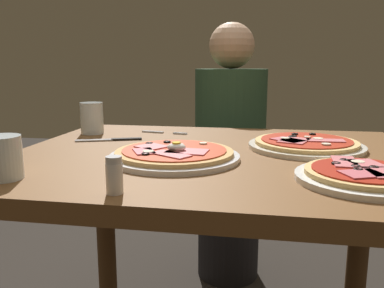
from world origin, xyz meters
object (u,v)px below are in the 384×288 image
knife (114,139)px  diner_person (230,161)px  pizza_across_right (363,176)px  dining_table (214,202)px  fork (161,132)px  salt_shaker (114,175)px  water_glass_far (2,161)px  water_glass_near (92,120)px  pizza_foreground (174,154)px  pizza_across_left (306,144)px

knife → diner_person: bearing=66.5°
pizza_across_right → knife: bearing=152.7°
dining_table → knife: 0.37m
fork → salt_shaker: salt_shaker is taller
knife → salt_shaker: salt_shaker is taller
water_glass_far → salt_shaker: bearing=-11.2°
water_glass_near → knife: (0.11, -0.11, -0.04)m
pizza_across_right → diner_person: 1.09m
pizza_foreground → diner_person: 0.92m
pizza_across_right → fork: pizza_across_right is taller
pizza_foreground → diner_person: diner_person is taller
dining_table → pizza_foreground: size_ratio=3.33×
pizza_across_right → water_glass_near: (-0.75, 0.43, 0.03)m
water_glass_near → pizza_foreground: bearing=-42.4°
dining_table → fork: size_ratio=6.58×
pizza_foreground → salt_shaker: salt_shaker is taller
pizza_across_right → salt_shaker: size_ratio=3.88×
water_glass_far → knife: bearing=81.3°
knife → dining_table: bearing=-20.2°
pizza_across_left → salt_shaker: 0.59m
pizza_foreground → knife: (-0.23, 0.21, -0.01)m
dining_table → water_glass_far: water_glass_far is taller
dining_table → diner_person: size_ratio=0.88×
pizza_across_right → fork: size_ratio=1.65×
fork → diner_person: (0.19, 0.53, -0.22)m
pizza_across_right → water_glass_near: bearing=149.9°
knife → salt_shaker: (0.18, -0.48, 0.03)m
pizza_foreground → knife: bearing=137.9°
pizza_across_left → water_glass_far: (-0.62, -0.41, 0.03)m
water_glass_far → diner_person: 1.19m
dining_table → diner_person: 0.80m
knife → diner_person: diner_person is taller
knife → diner_person: 0.77m
pizza_foreground → fork: (-0.13, 0.36, -0.01)m
water_glass_near → water_glass_far: water_glass_near is taller
dining_table → pizza_across_right: bearing=-33.6°
pizza_foreground → pizza_across_left: size_ratio=1.01×
pizza_foreground → salt_shaker: bearing=-100.0°
fork → pizza_foreground: bearing=-70.8°
diner_person → dining_table: bearing=91.7°
dining_table → salt_shaker: bearing=-110.4°
pizza_across_right → knife: (-0.63, 0.33, -0.01)m
pizza_across_left → fork: pizza_across_left is taller
pizza_across_right → pizza_across_left: bearing=104.3°
dining_table → pizza_across_right: size_ratio=3.99×
pizza_across_left → pizza_across_right: 0.31m
water_glass_far → fork: (0.17, 0.58, -0.03)m
water_glass_far → fork: water_glass_far is taller
dining_table → pizza_across_left: bearing=21.8°
pizza_across_left → dining_table: bearing=-158.2°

